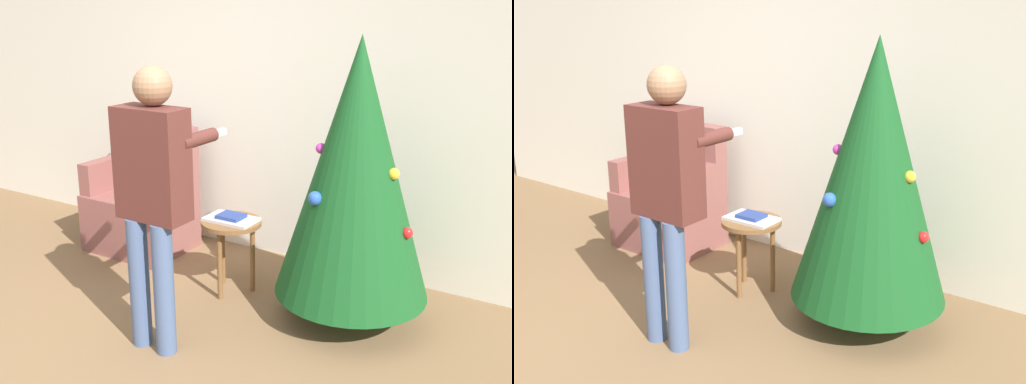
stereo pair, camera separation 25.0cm
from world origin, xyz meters
TOP-DOWN VIEW (x-y plane):
  - wall_back at (0.00, 2.23)m, footprint 8.00×0.06m
  - christmas_tree at (1.02, 1.51)m, footprint 0.97×0.97m
  - armchair at (-0.94, 1.76)m, footprint 0.78×0.62m
  - person_standing at (0.17, 0.63)m, footprint 0.43×0.57m
  - side_stool at (0.15, 1.44)m, footprint 0.42×0.42m
  - laptop at (0.15, 1.44)m, footprint 0.35×0.22m
  - book at (0.15, 1.44)m, footprint 0.17×0.15m

SIDE VIEW (x-z plane):
  - armchair at x=-0.94m, z-range -0.14..0.88m
  - side_stool at x=0.15m, z-range 0.18..0.71m
  - laptop at x=0.15m, z-range 0.53..0.55m
  - book at x=0.15m, z-range 0.55..0.58m
  - person_standing at x=0.17m, z-range 0.16..1.81m
  - christmas_tree at x=1.02m, z-range 0.10..1.89m
  - wall_back at x=0.00m, z-range 0.00..2.70m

